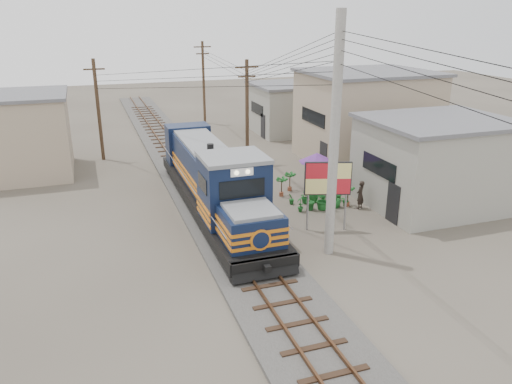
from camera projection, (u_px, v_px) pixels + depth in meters
name	position (u px, v px, depth m)	size (l,w,h in m)	color
ground	(248.00, 259.00, 21.07)	(120.00, 120.00, 0.00)	#473F35
ballast	(197.00, 185.00, 29.96)	(3.60, 70.00, 0.16)	#595651
track	(197.00, 182.00, 29.90)	(1.15, 70.00, 0.12)	#51331E
locomotive	(214.00, 182.00, 25.52)	(2.87, 15.59, 3.86)	black
utility_pole_main	(334.00, 140.00, 20.02)	(0.40, 0.40, 10.00)	#9E9B93
wooden_pole_mid	(247.00, 110.00, 33.69)	(1.60, 0.24, 7.00)	#4C3826
wooden_pole_far	(204.00, 81.00, 46.17)	(1.60, 0.24, 7.50)	#4C3826
wooden_pole_left	(98.00, 108.00, 34.35)	(1.60, 0.24, 7.00)	#4C3826
power_lines	(195.00, 59.00, 26.06)	(9.65, 19.00, 3.30)	black
shophouse_front	(436.00, 162.00, 26.46)	(7.35, 6.30, 4.70)	gray
shophouse_mid	(366.00, 116.00, 34.54)	(8.40, 7.35, 6.20)	tan
shophouse_back	(290.00, 108.00, 43.32)	(6.30, 6.30, 4.20)	gray
shophouse_left	(19.00, 135.00, 31.40)	(6.30, 6.30, 5.20)	tan
billboard	(328.00, 180.00, 23.14)	(2.12, 0.78, 3.39)	#99999E
market_umbrella	(317.00, 158.00, 28.50)	(2.50, 2.50, 2.33)	black
vendor	(360.00, 195.00, 26.34)	(0.56, 0.37, 1.54)	black
plant_nursery	(322.00, 198.00, 26.68)	(3.24, 1.97, 1.07)	#1A5C21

